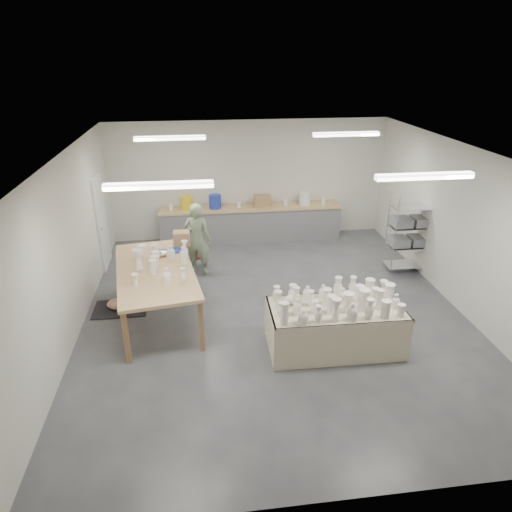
{
  "coord_description": "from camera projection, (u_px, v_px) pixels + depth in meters",
  "views": [
    {
      "loc": [
        -1.31,
        -7.31,
        4.52
      ],
      "look_at": [
        -0.31,
        0.3,
        1.05
      ],
      "focal_mm": 32.0,
      "sensor_mm": 36.0,
      "label": 1
    }
  ],
  "objects": [
    {
      "name": "work_table",
      "position": [
        159.0,
        266.0,
        8.19
      ],
      "size": [
        1.7,
        2.8,
        1.36
      ],
      "rotation": [
        0.0,
        0.0,
        0.15
      ],
      "color": "#AD8054",
      "rests_on": "ground"
    },
    {
      "name": "cat",
      "position": [
        121.0,
        304.0,
        8.67
      ],
      "size": [
        0.54,
        0.43,
        0.21
      ],
      "rotation": [
        0.0,
        0.0,
        -0.21
      ],
      "color": "white",
      "rests_on": "rug"
    },
    {
      "name": "room",
      "position": [
        269.0,
        207.0,
        7.84
      ],
      "size": [
        8.0,
        8.02,
        3.0
      ],
      "color": "#424449",
      "rests_on": "ground"
    },
    {
      "name": "rug",
      "position": [
        121.0,
        308.0,
        8.73
      ],
      "size": [
        1.0,
        0.7,
        0.02
      ],
      "primitive_type": "cube",
      "color": "black",
      "rests_on": "ground"
    },
    {
      "name": "red_stool",
      "position": [
        198.0,
        256.0,
        10.29
      ],
      "size": [
        0.37,
        0.37,
        0.31
      ],
      "rotation": [
        0.0,
        0.0,
        -0.14
      ],
      "color": "#A11F17",
      "rests_on": "ground"
    },
    {
      "name": "drying_table",
      "position": [
        335.0,
        325.0,
        7.43
      ],
      "size": [
        2.19,
        1.06,
        1.14
      ],
      "rotation": [
        0.0,
        0.0,
        -0.02
      ],
      "color": "olive",
      "rests_on": "ground"
    },
    {
      "name": "wire_shelf",
      "position": [
        409.0,
        232.0,
        9.89
      ],
      "size": [
        0.88,
        0.48,
        1.8
      ],
      "color": "silver",
      "rests_on": "ground"
    },
    {
      "name": "potter",
      "position": [
        197.0,
        239.0,
        9.83
      ],
      "size": [
        0.68,
        0.55,
        1.62
      ],
      "primitive_type": "imported",
      "rotation": [
        0.0,
        0.0,
        2.82
      ],
      "color": "gray",
      "rests_on": "ground"
    },
    {
      "name": "back_counter",
      "position": [
        250.0,
        222.0,
        11.75
      ],
      "size": [
        4.6,
        0.6,
        1.24
      ],
      "color": "#AD8054",
      "rests_on": "ground"
    }
  ]
}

